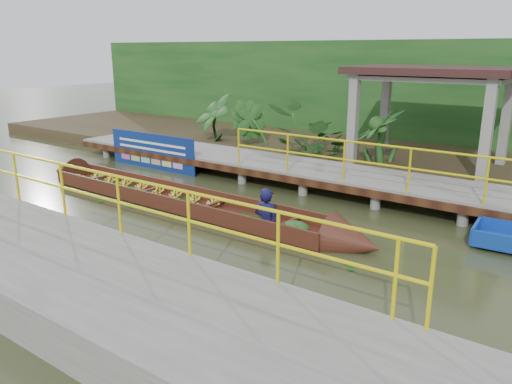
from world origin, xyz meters
The scene contains 9 objects.
ground centered at (0.00, 0.00, 0.00)m, with size 80.00×80.00×0.00m, color #30351A.
land_strip centered at (0.00, 7.50, 0.23)m, with size 30.00×8.00×0.45m, color #312718.
far_dock centered at (0.02, 3.43, 0.48)m, with size 16.00×2.06×1.66m.
near_dock centered at (1.00, -4.20, 0.30)m, with size 18.00×2.40×1.73m.
pavilion centered at (3.00, 6.30, 2.82)m, with size 4.40×3.00×3.00m.
foliage_backdrop centered at (0.00, 10.00, 2.00)m, with size 30.00×0.80×4.00m, color #133D15.
vendor_boat centered at (-0.75, 0.09, 0.21)m, with size 10.40×1.22×2.04m.
blue_banner centered at (-4.44, 2.48, 0.56)m, with size 3.66×0.04×1.14m.
tropical_plants centered at (1.56, 5.30, 1.28)m, with size 14.33×1.33×1.66m.
Camera 1 is at (7.35, -8.17, 3.67)m, focal length 35.00 mm.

